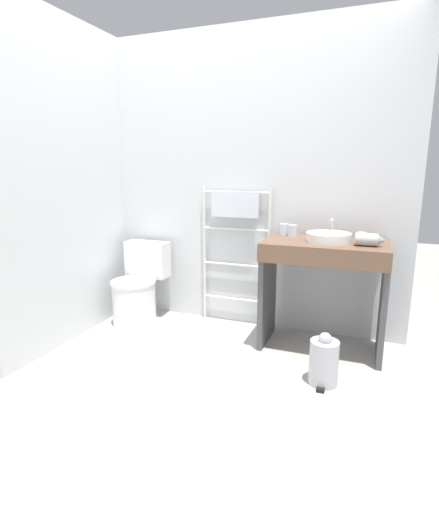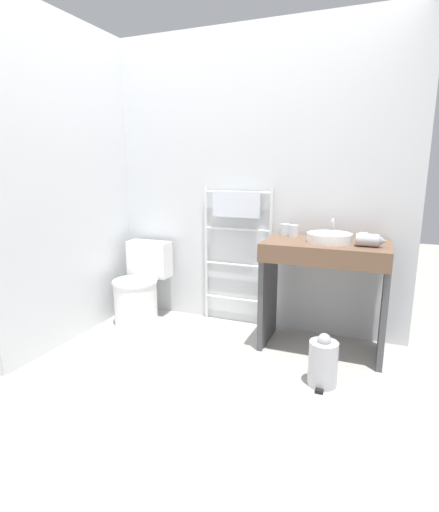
% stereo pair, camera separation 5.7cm
% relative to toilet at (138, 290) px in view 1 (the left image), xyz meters
% --- Properties ---
extents(ground_plane, '(12.00, 12.00, 0.00)m').
position_rel_toilet_xyz_m(ground_plane, '(0.92, -0.90, -0.30)').
color(ground_plane, '#B2AFA8').
extents(wall_back, '(2.68, 0.12, 2.50)m').
position_rel_toilet_xyz_m(wall_back, '(0.92, 0.39, 0.95)').
color(wall_back, silver).
rests_on(wall_back, ground_plane).
extents(wall_side, '(0.12, 1.84, 2.50)m').
position_rel_toilet_xyz_m(wall_side, '(-0.36, -0.29, 0.95)').
color(wall_side, silver).
rests_on(wall_side, ground_plane).
extents(toilet, '(0.40, 0.54, 0.72)m').
position_rel_toilet_xyz_m(toilet, '(0.00, 0.00, 0.00)').
color(toilet, white).
rests_on(toilet, ground_plane).
extents(towel_radiator, '(0.62, 0.06, 1.22)m').
position_rel_toilet_xyz_m(towel_radiator, '(0.83, 0.28, 0.60)').
color(towel_radiator, white).
rests_on(towel_radiator, ground_plane).
extents(vanity_counter, '(0.90, 0.53, 0.85)m').
position_rel_toilet_xyz_m(vanity_counter, '(1.61, 0.02, 0.27)').
color(vanity_counter, brown).
rests_on(vanity_counter, ground_plane).
extents(sink_basin, '(0.32, 0.32, 0.07)m').
position_rel_toilet_xyz_m(sink_basin, '(1.63, 0.03, 0.58)').
color(sink_basin, white).
rests_on(sink_basin, vanity_counter).
extents(faucet, '(0.02, 0.10, 0.15)m').
position_rel_toilet_xyz_m(faucet, '(1.63, 0.21, 0.65)').
color(faucet, silver).
rests_on(faucet, vanity_counter).
extents(cup_near_wall, '(0.07, 0.07, 0.09)m').
position_rel_toilet_xyz_m(cup_near_wall, '(1.26, 0.21, 0.59)').
color(cup_near_wall, silver).
rests_on(cup_near_wall, vanity_counter).
extents(cup_near_edge, '(0.07, 0.07, 0.09)m').
position_rel_toilet_xyz_m(cup_near_edge, '(1.34, 0.16, 0.60)').
color(cup_near_edge, silver).
rests_on(cup_near_edge, vanity_counter).
extents(hair_dryer, '(0.20, 0.20, 0.09)m').
position_rel_toilet_xyz_m(hair_dryer, '(1.90, -0.02, 0.59)').
color(hair_dryer, '#B7B7BC').
rests_on(hair_dryer, vanity_counter).
extents(trash_bin, '(0.19, 0.22, 0.36)m').
position_rel_toilet_xyz_m(trash_bin, '(1.70, -0.50, -0.14)').
color(trash_bin, '#B7B7BC').
rests_on(trash_bin, ground_plane).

